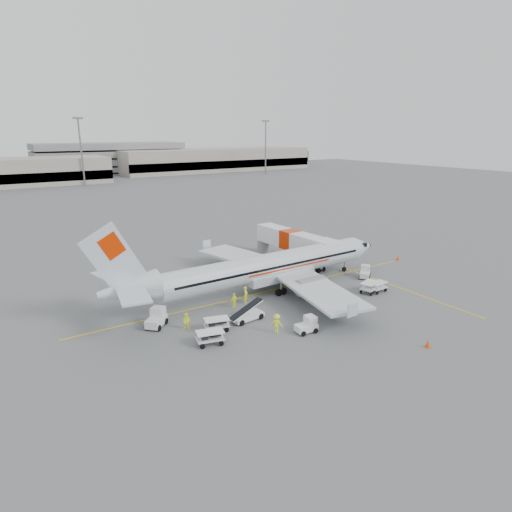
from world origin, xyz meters
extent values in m
plane|color=#56595B|center=(0.00, 0.00, 0.00)|extent=(360.00, 360.00, 0.00)
cube|color=yellow|center=(0.00, 0.00, 0.01)|extent=(44.00, 0.20, 0.01)
cube|color=yellow|center=(14.00, -8.00, 0.01)|extent=(0.20, 20.00, 0.01)
cone|color=#F13C02|center=(23.10, 0.17, 0.35)|extent=(0.43, 0.43, 0.70)
cone|color=#F13C02|center=(5.04, 11.40, 0.29)|extent=(0.36, 0.36, 0.58)
cone|color=#F13C02|center=(4.25, -18.45, 0.34)|extent=(0.42, 0.42, 0.69)
imported|color=yellow|center=(-3.65, -1.60, 0.92)|extent=(0.77, 0.80, 1.84)
imported|color=yellow|center=(-11.61, -4.12, 0.81)|extent=(1.00, 0.97, 1.63)
imported|color=yellow|center=(-4.96, -9.16, 0.91)|extent=(1.23, 1.35, 1.82)
imported|color=yellow|center=(-5.29, -1.98, 0.79)|extent=(1.00, 0.63, 1.59)
camera|label=1|loc=(-25.95, -38.08, 17.74)|focal=30.00mm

